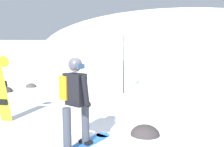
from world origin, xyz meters
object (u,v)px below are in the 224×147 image
(spare_snowboard, at_px, (2,90))
(rock_dark, at_px, (31,87))
(rock_mid, at_px, (145,135))
(rock_small, at_px, (6,92))
(piste_marker_near, at_px, (124,59))
(snowboarder_main, at_px, (75,101))

(spare_snowboard, bearing_deg, rock_dark, 108.08)
(rock_mid, relative_size, rock_small, 1.15)
(piste_marker_near, height_order, rock_mid, piste_marker_near)
(spare_snowboard, bearing_deg, rock_small, 120.54)
(snowboarder_main, relative_size, spare_snowboard, 1.05)
(piste_marker_near, height_order, rock_dark, piste_marker_near)
(snowboarder_main, bearing_deg, rock_mid, 34.06)
(snowboarder_main, xyz_separation_m, rock_small, (-4.09, 4.41, -0.92))
(snowboarder_main, xyz_separation_m, rock_dark, (-3.55, 5.41, -0.92))
(snowboarder_main, relative_size, piste_marker_near, 0.76)
(rock_dark, distance_m, rock_small, 1.13)
(piste_marker_near, bearing_deg, rock_mid, -77.53)
(rock_dark, bearing_deg, rock_mid, -43.31)
(snowboarder_main, distance_m, rock_mid, 1.79)
(spare_snowboard, bearing_deg, rock_mid, -4.60)
(snowboarder_main, height_order, spare_snowboard, snowboarder_main)
(rock_dark, bearing_deg, piste_marker_near, -8.07)
(rock_small, bearing_deg, rock_dark, 61.80)
(piste_marker_near, bearing_deg, rock_small, -174.38)
(rock_mid, xyz_separation_m, rock_small, (-5.36, 3.55, 0.00))
(snowboarder_main, xyz_separation_m, rock_mid, (1.27, 0.86, -0.92))
(snowboarder_main, relative_size, rock_small, 3.17)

